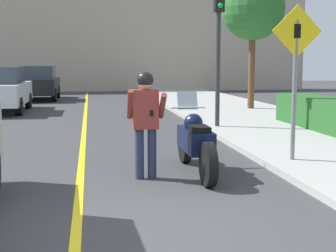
% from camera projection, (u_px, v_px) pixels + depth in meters
% --- Properties ---
extents(ground_plane, '(80.00, 80.00, 0.00)m').
position_uv_depth(ground_plane, '(132.00, 233.00, 5.08)').
color(ground_plane, '#38383A').
extents(road_center_line, '(0.12, 36.00, 0.01)m').
position_uv_depth(road_center_line, '(83.00, 142.00, 10.85)').
color(road_center_line, yellow).
rests_on(road_center_line, ground).
extents(building_backdrop, '(28.00, 1.20, 7.40)m').
position_uv_depth(building_backdrop, '(95.00, 33.00, 30.00)').
color(building_backdrop, '#B2A38E').
rests_on(building_backdrop, ground).
extents(motorcycle, '(0.62, 2.41, 1.32)m').
position_uv_depth(motorcycle, '(195.00, 142.00, 7.79)').
color(motorcycle, black).
rests_on(motorcycle, ground).
extents(person_biker, '(0.59, 0.47, 1.70)m').
position_uv_depth(person_biker, '(146.00, 114.00, 7.34)').
color(person_biker, '#282D4C').
rests_on(person_biker, ground).
extents(crossing_sign, '(0.91, 0.08, 2.71)m').
position_uv_depth(crossing_sign, '(295.00, 68.00, 8.16)').
color(crossing_sign, slate).
rests_on(crossing_sign, sidewalk_curb).
extents(traffic_light, '(0.26, 0.30, 3.80)m').
position_uv_depth(traffic_light, '(219.00, 28.00, 12.40)').
color(traffic_light, '#2D2D30').
rests_on(traffic_light, sidewalk_curb).
extents(hedge_row, '(0.90, 4.06, 0.81)m').
position_uv_depth(hedge_row, '(323.00, 113.00, 12.26)').
color(hedge_row, '#235623').
rests_on(hedge_row, sidewalk_curb).
extents(street_tree, '(2.36, 2.36, 4.89)m').
position_uv_depth(street_tree, '(253.00, 9.00, 17.26)').
color(street_tree, brown).
rests_on(street_tree, sidewalk_curb).
extents(parked_car_white, '(1.88, 4.20, 1.68)m').
position_uv_depth(parked_car_white, '(0.00, 89.00, 17.36)').
color(parked_car_white, black).
rests_on(parked_car_white, ground).
extents(parked_car_black, '(1.88, 4.20, 1.68)m').
position_uv_depth(parked_car_black, '(38.00, 83.00, 23.08)').
color(parked_car_black, black).
rests_on(parked_car_black, ground).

